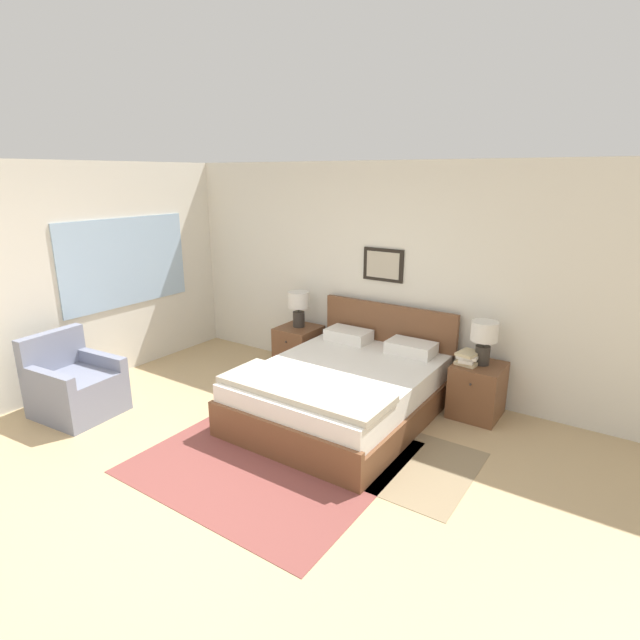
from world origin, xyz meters
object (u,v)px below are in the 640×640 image
at_px(nightstand_by_door, 477,390).
at_px(table_lamp_near_window, 299,304).
at_px(table_lamp_by_door, 484,337).
at_px(nightstand_near_window, 299,348).
at_px(armchair, 75,387).
at_px(bed, 342,390).

distance_m(nightstand_by_door, table_lamp_near_window, 2.40).
bearing_deg(table_lamp_by_door, nightstand_near_window, -179.37).
height_order(table_lamp_near_window, table_lamp_by_door, same).
distance_m(armchair, nightstand_by_door, 4.24).
height_order(nightstand_near_window, nightstand_by_door, same).
bearing_deg(nightstand_near_window, armchair, -117.58).
height_order(armchair, table_lamp_by_door, table_lamp_by_door).
bearing_deg(table_lamp_near_window, bed, -35.31).
bearing_deg(table_lamp_near_window, nightstand_near_window, -66.10).
height_order(bed, nightstand_by_door, bed).
bearing_deg(nightstand_near_window, table_lamp_by_door, 0.63).
xyz_separation_m(nightstand_by_door, table_lamp_near_window, (-2.33, 0.03, 0.58)).
relative_size(nightstand_near_window, table_lamp_by_door, 1.24).
bearing_deg(armchair, table_lamp_near_window, 147.82).
height_order(armchair, table_lamp_near_window, table_lamp_near_window).
bearing_deg(nightstand_by_door, armchair, -146.62).
relative_size(bed, table_lamp_near_window, 4.67).
distance_m(armchair, table_lamp_near_window, 2.71).
bearing_deg(armchair, bed, 117.64).
xyz_separation_m(bed, nightstand_near_window, (-1.16, 0.80, -0.01)).
distance_m(nightstand_near_window, table_lamp_by_door, 2.40).
bearing_deg(armchair, nightstand_near_window, 147.35).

